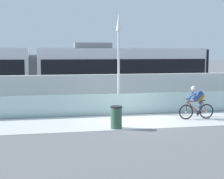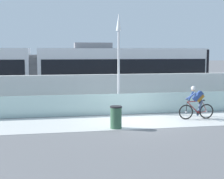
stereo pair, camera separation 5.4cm
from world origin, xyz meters
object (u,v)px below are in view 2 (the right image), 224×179
at_px(tram, 34,73).
at_px(lamp_post_antenna, 119,51).
at_px(cyclist_on_bike, 197,103).
at_px(trash_bin, 116,117).

bearing_deg(tram, lamp_post_antenna, -46.10).
bearing_deg(cyclist_on_bike, lamp_post_antenna, 147.63).
relative_size(lamp_post_antenna, trash_bin, 5.42).
relative_size(tram, cyclist_on_bike, 12.75).
bearing_deg(lamp_post_antenna, trash_bin, -103.46).
bearing_deg(cyclist_on_bike, tram, 139.12).
bearing_deg(trash_bin, tram, 114.60).
bearing_deg(lamp_post_antenna, tram, 133.90).
relative_size(cyclist_on_bike, lamp_post_antenna, 0.34).
distance_m(lamp_post_antenna, trash_bin, 4.48).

